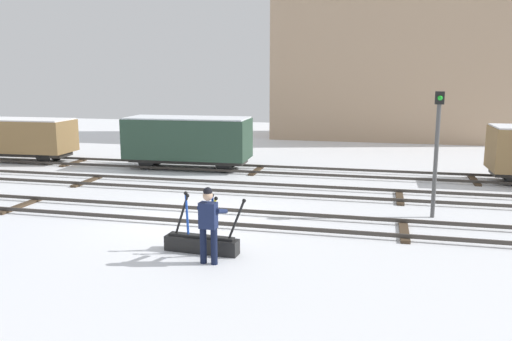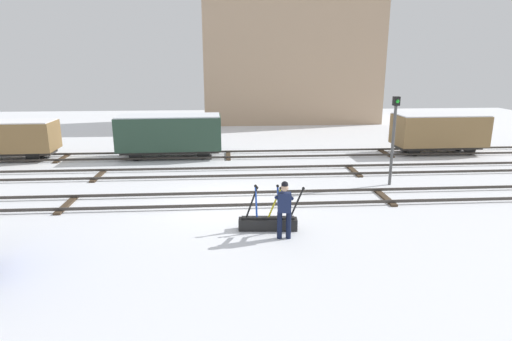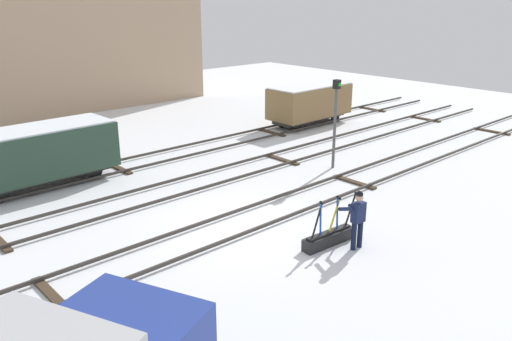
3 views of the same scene
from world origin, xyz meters
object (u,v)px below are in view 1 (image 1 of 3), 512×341
freight_car_back_track (12,136)px  rail_worker (209,221)px  freight_car_mid_siding (188,139)px  signal_post (437,141)px  switch_lever_frame (202,242)px

freight_car_back_track → rail_worker: bearing=-41.0°
rail_worker → freight_car_mid_siding: (-4.63, 11.00, 0.34)m
signal_post → freight_car_mid_siding: bearing=149.1°
freight_car_mid_siding → freight_car_back_track: freight_car_mid_siding is taller
switch_lever_frame → signal_post: size_ratio=0.55×
freight_car_mid_siding → signal_post: bearing=-32.6°
switch_lever_frame → freight_car_mid_siding: bearing=116.3°
switch_lever_frame → rail_worker: size_ratio=1.16×
signal_post → freight_car_back_track: (-18.72, 5.86, -1.06)m
freight_car_mid_siding → switch_lever_frame: bearing=-69.5°
signal_post → switch_lever_frame: bearing=-141.3°
switch_lever_frame → freight_car_mid_siding: 11.23m
rail_worker → signal_post: 7.41m
signal_post → rail_worker: bearing=-135.3°
freight_car_mid_siding → freight_car_back_track: 8.90m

